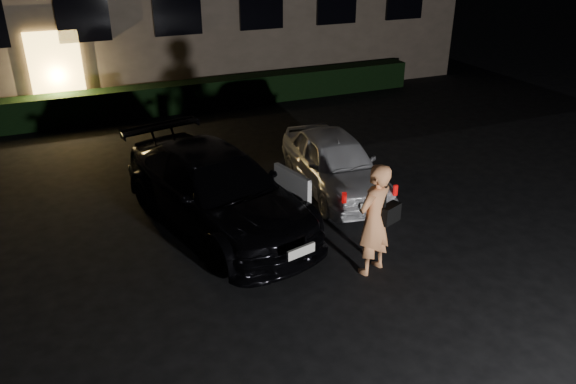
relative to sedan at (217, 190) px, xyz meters
name	(u,v)px	position (x,y,z in m)	size (l,w,h in m)	color
ground	(364,304)	(1.25, -3.24, -0.70)	(80.00, 80.00, 0.00)	black
hedge	(187,96)	(1.25, 7.26, -0.28)	(15.00, 0.70, 0.85)	black
sedan	(217,190)	(0.00, 0.00, 0.00)	(3.03, 5.15, 1.40)	black
hatch	(335,162)	(2.69, 0.49, -0.09)	(1.79, 3.71, 1.22)	silver
man	(375,219)	(1.80, -2.50, 0.24)	(0.87, 0.67, 1.87)	#FDA062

